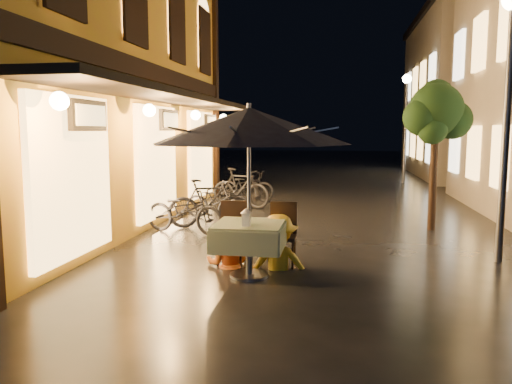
% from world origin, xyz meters
% --- Properties ---
extents(ground, '(90.00, 90.00, 0.00)m').
position_xyz_m(ground, '(0.00, 0.00, 0.00)').
color(ground, black).
rests_on(ground, ground).
extents(west_building, '(5.90, 11.40, 7.40)m').
position_xyz_m(west_building, '(-5.72, 4.00, 3.71)').
color(west_building, gold).
rests_on(west_building, ground).
extents(east_building_far, '(7.30, 10.30, 7.30)m').
position_xyz_m(east_building_far, '(7.49, 18.00, 3.66)').
color(east_building_far, '#B3A491').
rests_on(east_building_far, ground).
extents(street_tree, '(1.43, 1.20, 3.15)m').
position_xyz_m(street_tree, '(2.41, 4.51, 2.42)').
color(street_tree, black).
rests_on(street_tree, ground).
extents(streetlamp_near, '(0.36, 0.36, 4.23)m').
position_xyz_m(streetlamp_near, '(3.00, 2.00, 2.92)').
color(streetlamp_near, '#59595E').
rests_on(streetlamp_near, ground).
extents(streetlamp_far, '(0.36, 0.36, 4.23)m').
position_xyz_m(streetlamp_far, '(3.00, 14.00, 2.92)').
color(streetlamp_far, '#59595E').
rests_on(streetlamp_far, ground).
extents(cafe_table, '(0.99, 0.99, 0.78)m').
position_xyz_m(cafe_table, '(-0.79, 0.56, 0.59)').
color(cafe_table, '#59595E').
rests_on(cafe_table, ground).
extents(patio_umbrella, '(2.82, 2.82, 2.46)m').
position_xyz_m(patio_umbrella, '(-0.79, 0.56, 2.15)').
color(patio_umbrella, '#59595E').
rests_on(patio_umbrella, ground).
extents(cafe_chair_left, '(0.42, 0.42, 0.97)m').
position_xyz_m(cafe_chair_left, '(-1.19, 1.29, 0.54)').
color(cafe_chair_left, black).
rests_on(cafe_chair_left, ground).
extents(cafe_chair_right, '(0.42, 0.42, 0.97)m').
position_xyz_m(cafe_chair_right, '(-0.39, 1.29, 0.54)').
color(cafe_chair_right, black).
rests_on(cafe_chair_right, ground).
extents(table_lantern, '(0.16, 0.16, 0.25)m').
position_xyz_m(table_lantern, '(-0.79, 0.33, 0.92)').
color(table_lantern, white).
rests_on(table_lantern, cafe_table).
extents(person_orange, '(0.72, 0.58, 1.44)m').
position_xyz_m(person_orange, '(-1.22, 1.08, 0.72)').
color(person_orange, orange).
rests_on(person_orange, ground).
extents(person_yellow, '(1.12, 0.76, 1.61)m').
position_xyz_m(person_yellow, '(-0.44, 1.08, 0.80)').
color(person_yellow, yellow).
rests_on(person_yellow, ground).
extents(bicycle_0, '(1.87, 1.03, 0.93)m').
position_xyz_m(bicycle_0, '(-2.62, 3.31, 0.46)').
color(bicycle_0, black).
rests_on(bicycle_0, ground).
extents(bicycle_1, '(1.80, 1.09, 1.05)m').
position_xyz_m(bicycle_1, '(-2.31, 4.02, 0.52)').
color(bicycle_1, black).
rests_on(bicycle_1, ground).
extents(bicycle_2, '(1.62, 0.59, 0.84)m').
position_xyz_m(bicycle_2, '(-2.36, 5.17, 0.42)').
color(bicycle_2, black).
rests_on(bicycle_2, ground).
extents(bicycle_3, '(1.83, 1.12, 1.07)m').
position_xyz_m(bicycle_3, '(-2.16, 6.83, 0.53)').
color(bicycle_3, black).
rests_on(bicycle_3, ground).
extents(bicycle_4, '(1.77, 0.85, 0.89)m').
position_xyz_m(bicycle_4, '(-2.24, 8.18, 0.45)').
color(bicycle_4, black).
rests_on(bicycle_4, ground).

